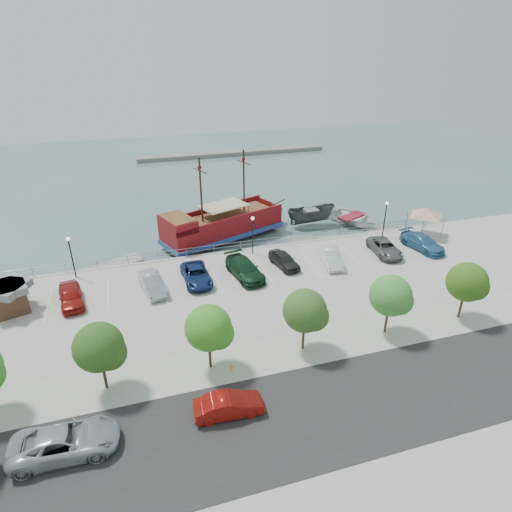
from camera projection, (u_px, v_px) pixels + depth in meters
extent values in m
plane|color=#43625E|center=(272.00, 291.00, 41.28)|extent=(160.00, 160.00, 0.00)
cube|color=#A29D95|center=(397.00, 479.00, 23.15)|extent=(100.00, 58.00, 1.20)
cube|color=black|center=(353.00, 403.00, 27.15)|extent=(100.00, 8.00, 0.04)
cube|color=#A5A59B|center=(315.00, 346.00, 32.28)|extent=(100.00, 4.00, 0.05)
cylinder|color=gray|center=(249.00, 241.00, 47.07)|extent=(50.00, 0.06, 0.06)
cylinder|color=gray|center=(249.00, 244.00, 47.25)|extent=(50.00, 0.06, 0.06)
cube|color=gray|center=(233.00, 153.00, 90.72)|extent=(40.00, 3.00, 0.80)
cube|color=maroon|center=(223.00, 226.00, 51.35)|extent=(15.32, 9.51, 2.38)
cube|color=navy|center=(223.00, 232.00, 51.70)|extent=(15.67, 9.86, 0.55)
cone|color=maroon|center=(274.00, 211.00, 55.76)|extent=(4.31, 5.15, 4.39)
cube|color=maroon|center=(178.00, 224.00, 47.27)|extent=(4.20, 5.26, 1.28)
cube|color=brown|center=(177.00, 218.00, 46.96)|extent=(3.90, 4.85, 0.11)
cube|color=brown|center=(226.00, 216.00, 51.04)|extent=(12.55, 8.01, 0.14)
cube|color=maroon|center=(212.00, 209.00, 52.22)|extent=(13.75, 5.40, 0.64)
cube|color=maroon|center=(233.00, 220.00, 49.12)|extent=(13.75, 5.40, 0.64)
cylinder|color=#382111|center=(244.00, 181.00, 50.88)|extent=(0.28, 0.28, 7.51)
cylinder|color=#382111|center=(201.00, 191.00, 47.62)|extent=(0.28, 0.28, 7.51)
cylinder|color=#382111|center=(244.00, 162.00, 49.86)|extent=(1.10, 2.61, 0.13)
cylinder|color=#382111|center=(200.00, 171.00, 46.60)|extent=(1.10, 2.61, 0.13)
cube|color=beige|center=(223.00, 206.00, 50.30)|extent=(6.20, 5.15, 0.11)
cylinder|color=#382111|center=(278.00, 202.00, 55.62)|extent=(2.18, 0.95, 0.54)
imported|color=#3D4144|center=(311.00, 217.00, 55.44)|extent=(6.47, 2.68, 2.47)
imported|color=silver|center=(352.00, 219.00, 56.16)|extent=(7.63, 8.64, 1.48)
cube|color=gray|center=(107.00, 268.00, 45.09)|extent=(7.70, 4.99, 0.43)
cube|color=gray|center=(318.00, 240.00, 51.37)|extent=(7.38, 3.77, 0.41)
cube|color=slate|center=(378.00, 232.00, 53.52)|extent=(6.61, 4.31, 0.37)
cube|color=#4D321F|center=(9.00, 301.00, 36.09)|extent=(3.39, 3.39, 1.98)
cube|color=slate|center=(5.00, 289.00, 35.54)|extent=(3.84, 3.84, 0.63)
cylinder|color=slate|center=(406.00, 222.00, 51.17)|extent=(0.08, 0.08, 2.44)
cylinder|color=slate|center=(426.00, 219.00, 52.00)|extent=(0.08, 0.08, 2.44)
cylinder|color=slate|center=(422.00, 231.00, 48.73)|extent=(0.08, 0.08, 2.44)
cylinder|color=slate|center=(443.00, 228.00, 49.56)|extent=(0.08, 0.08, 2.44)
pyramid|color=silver|center=(428.00, 208.00, 49.40)|extent=(4.80, 4.80, 1.00)
imported|color=#9AA2A9|center=(65.00, 442.00, 23.61)|extent=(5.88, 2.83, 1.62)
imported|color=maroon|center=(229.00, 405.00, 26.10)|extent=(4.37, 1.73, 1.42)
cylinder|color=yellow|center=(231.00, 368.00, 29.75)|extent=(0.21, 0.21, 0.53)
sphere|color=yellow|center=(231.00, 365.00, 29.62)|extent=(0.23, 0.23, 0.23)
cylinder|color=black|center=(72.00, 259.00, 40.82)|extent=(0.12, 0.12, 4.00)
sphere|color=#FFF2CC|center=(68.00, 239.00, 39.87)|extent=(0.36, 0.36, 0.36)
cylinder|color=black|center=(253.00, 237.00, 45.49)|extent=(0.12, 0.12, 4.00)
sphere|color=#FFF2CC|center=(253.00, 218.00, 44.55)|extent=(0.36, 0.36, 0.36)
cylinder|color=black|center=(385.00, 220.00, 49.65)|extent=(0.12, 0.12, 4.00)
sphere|color=#FFF2CC|center=(387.00, 203.00, 48.70)|extent=(0.36, 0.36, 0.36)
cylinder|color=#473321|center=(104.00, 375.00, 27.89)|extent=(0.20, 0.20, 2.20)
sphere|color=#274817|center=(99.00, 347.00, 26.86)|extent=(3.20, 3.20, 3.20)
sphere|color=#274817|center=(110.00, 353.00, 26.94)|extent=(2.20, 2.20, 2.20)
cylinder|color=#473321|center=(210.00, 355.00, 29.71)|extent=(0.20, 0.20, 2.20)
sphere|color=#32751E|center=(208.00, 328.00, 28.68)|extent=(3.20, 3.20, 3.20)
sphere|color=#32751E|center=(218.00, 334.00, 28.76)|extent=(2.20, 2.20, 2.20)
cylinder|color=#473321|center=(303.00, 337.00, 31.53)|extent=(0.20, 0.20, 2.20)
sphere|color=#2F4F1E|center=(305.00, 311.00, 30.50)|extent=(3.20, 3.20, 3.20)
sphere|color=#2F4F1E|center=(314.00, 316.00, 30.58)|extent=(2.20, 2.20, 2.20)
cylinder|color=#473321|center=(386.00, 321.00, 33.35)|extent=(0.20, 0.20, 2.20)
sphere|color=#38742D|center=(390.00, 296.00, 32.32)|extent=(3.20, 3.20, 3.20)
sphere|color=#38742D|center=(399.00, 301.00, 32.40)|extent=(2.20, 2.20, 2.20)
cylinder|color=#473321|center=(461.00, 306.00, 35.17)|extent=(0.20, 0.20, 2.20)
sphere|color=#2F5316|center=(467.00, 282.00, 34.13)|extent=(3.20, 3.20, 3.20)
sphere|color=#2F5316|center=(475.00, 287.00, 34.21)|extent=(2.20, 2.20, 2.20)
imported|color=maroon|center=(71.00, 296.00, 37.14)|extent=(2.63, 4.97, 1.61)
imported|color=#A0A3AF|center=(152.00, 283.00, 39.12)|extent=(2.55, 5.02, 1.58)
imported|color=navy|center=(196.00, 275.00, 40.64)|extent=(2.58, 5.31, 1.45)
imported|color=#14381F|center=(245.00, 269.00, 41.50)|extent=(3.28, 6.04, 1.66)
imported|color=#242323|center=(284.00, 260.00, 43.42)|extent=(2.50, 4.55, 1.47)
imported|color=white|center=(331.00, 257.00, 43.90)|extent=(2.44, 4.91, 1.55)
imported|color=#606060|center=(385.00, 248.00, 46.01)|extent=(2.91, 5.39, 1.44)
imported|color=teal|center=(422.00, 242.00, 47.05)|extent=(3.17, 5.78, 1.59)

